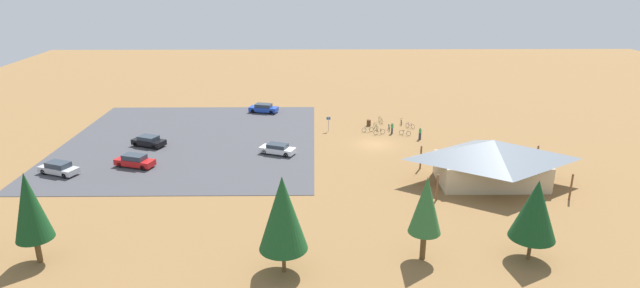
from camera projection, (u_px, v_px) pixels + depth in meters
The scene contains 24 objects.
ground at pixel (375, 144), 69.77m from camera, with size 160.00×160.00×0.00m, color olive.
parking_lot_asphalt at pixel (191, 141), 70.87m from camera, with size 33.16×34.97×0.05m, color #424247.
bike_pavilion at pixel (492, 159), 56.72m from camera, with size 13.99×9.04×4.96m.
trash_bin at pixel (369, 123), 77.62m from camera, with size 0.60×0.60×0.90m, color brown.
lot_sign at pixel (328, 122), 74.80m from camera, with size 0.56×0.08×2.20m.
pine_east at pixel (535, 210), 41.52m from camera, with size 3.67×3.67×6.91m.
pine_mideast at pixel (426, 205), 41.45m from camera, with size 2.62×2.62×7.21m.
pine_midwest at pixel (283, 213), 39.53m from camera, with size 3.76×3.76×8.04m.
pine_center at pixel (30, 206), 40.93m from camera, with size 2.90×2.90×7.77m.
bicycle_purple_edge_north at pixel (410, 126), 76.51m from camera, with size 1.16×1.18×0.80m.
bicycle_teal_yard_front at pixel (368, 130), 74.80m from camera, with size 1.73×0.52×0.78m.
bicycle_yellow_edge_south at pixel (381, 120), 78.97m from camera, with size 0.56×1.73×0.88m.
bicycle_green_yard_center at pixel (376, 127), 76.05m from camera, with size 0.59×1.69×0.85m.
bicycle_blue_near_sign at pixel (389, 128), 75.62m from camera, with size 0.48×1.76×0.84m.
bicycle_black_mid_cluster at pixel (379, 132), 73.71m from camera, with size 1.67×0.65×0.87m.
bicycle_silver_near_porch at pixel (405, 133), 73.36m from camera, with size 1.56×0.74×0.82m.
bicycle_white_trailside at pixel (401, 122), 78.25m from camera, with size 0.48×1.66×0.84m.
car_silver_end_stall at pixel (59, 168), 59.72m from camera, with size 4.94×3.36×1.44m.
car_blue_front_row at pixel (264, 108), 84.21m from camera, with size 4.79×2.80×1.41m.
car_red_far_end at pixel (135, 161), 61.87m from camera, with size 4.96×3.03×1.49m.
car_black_second_row at pixel (149, 141), 68.79m from camera, with size 4.69×3.40×1.39m.
car_white_aisle_side at pixel (278, 149), 66.00m from camera, with size 4.73×3.20×1.32m.
visitor_near_lot at pixel (392, 128), 73.91m from camera, with size 0.36×0.36×1.64m.
visitor_crossing_yard at pixel (420, 133), 71.50m from camera, with size 0.36×0.36×1.72m.
Camera 1 is at (7.96, 65.82, 22.89)m, focal length 29.63 mm.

